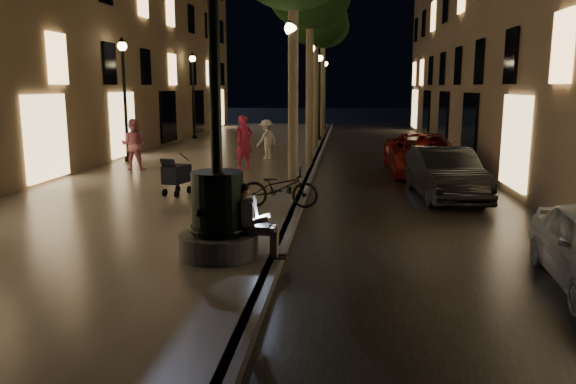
# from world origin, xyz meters

# --- Properties ---
(ground) EXTENTS (120.00, 120.00, 0.00)m
(ground) POSITION_xyz_m (0.00, 15.00, 0.00)
(ground) COLOR black
(ground) RESTS_ON ground
(cobble_lane) EXTENTS (6.00, 45.00, 0.02)m
(cobble_lane) POSITION_xyz_m (3.00, 15.00, 0.01)
(cobble_lane) COLOR black
(cobble_lane) RESTS_ON ground
(promenade) EXTENTS (8.00, 45.00, 0.20)m
(promenade) POSITION_xyz_m (-4.00, 15.00, 0.10)
(promenade) COLOR slate
(promenade) RESTS_ON ground
(curb_strip) EXTENTS (0.25, 45.00, 0.20)m
(curb_strip) POSITION_xyz_m (0.00, 15.00, 0.10)
(curb_strip) COLOR #59595B
(curb_strip) RESTS_ON ground
(fountain_lamppost) EXTENTS (1.40, 1.40, 5.21)m
(fountain_lamppost) POSITION_xyz_m (-1.00, 2.00, 1.21)
(fountain_lamppost) COLOR #59595B
(fountain_lamppost) RESTS_ON promenade
(seated_man_laptop) EXTENTS (0.93, 0.31, 1.30)m
(seated_man_laptop) POSITION_xyz_m (-0.39, 2.00, 0.89)
(seated_man_laptop) COLOR tan
(seated_man_laptop) RESTS_ON promenade
(tree_third) EXTENTS (3.00, 3.00, 7.20)m
(tree_third) POSITION_xyz_m (-0.30, 20.00, 6.14)
(tree_third) COLOR #6B604C
(tree_third) RESTS_ON promenade
(tree_far) EXTENTS (3.00, 3.00, 7.50)m
(tree_far) POSITION_xyz_m (-0.22, 26.00, 6.43)
(tree_far) COLOR #6B604C
(tree_far) RESTS_ON promenade
(lamp_curb_a) EXTENTS (0.36, 0.36, 4.81)m
(lamp_curb_a) POSITION_xyz_m (-0.30, 8.00, 3.24)
(lamp_curb_a) COLOR black
(lamp_curb_a) RESTS_ON promenade
(lamp_curb_b) EXTENTS (0.36, 0.36, 4.81)m
(lamp_curb_b) POSITION_xyz_m (-0.30, 16.00, 3.24)
(lamp_curb_b) COLOR black
(lamp_curb_b) RESTS_ON promenade
(lamp_curb_c) EXTENTS (0.36, 0.36, 4.81)m
(lamp_curb_c) POSITION_xyz_m (-0.30, 24.00, 3.24)
(lamp_curb_c) COLOR black
(lamp_curb_c) RESTS_ON promenade
(lamp_curb_d) EXTENTS (0.36, 0.36, 4.81)m
(lamp_curb_d) POSITION_xyz_m (-0.30, 32.00, 3.24)
(lamp_curb_d) COLOR black
(lamp_curb_d) RESTS_ON promenade
(lamp_left_b) EXTENTS (0.36, 0.36, 4.81)m
(lamp_left_b) POSITION_xyz_m (-7.40, 14.00, 3.24)
(lamp_left_b) COLOR black
(lamp_left_b) RESTS_ON promenade
(lamp_left_c) EXTENTS (0.36, 0.36, 4.81)m
(lamp_left_c) POSITION_xyz_m (-7.40, 24.00, 3.24)
(lamp_left_c) COLOR black
(lamp_left_c) RESTS_ON promenade
(stroller) EXTENTS (0.68, 1.14, 1.15)m
(stroller) POSITION_xyz_m (-3.39, 7.37, 0.77)
(stroller) COLOR black
(stroller) RESTS_ON promenade
(car_second) EXTENTS (1.92, 4.47, 1.43)m
(car_second) POSITION_xyz_m (4.00, 8.66, 0.72)
(car_second) COLOR black
(car_second) RESTS_ON ground
(car_third) EXTENTS (2.62, 5.38, 1.47)m
(car_third) POSITION_xyz_m (4.00, 13.00, 0.74)
(car_third) COLOR maroon
(car_third) RESTS_ON ground
(pedestrian_red) EXTENTS (0.83, 0.81, 1.92)m
(pedestrian_red) POSITION_xyz_m (-2.43, 12.45, 1.16)
(pedestrian_red) COLOR #C2264A
(pedestrian_red) RESTS_ON promenade
(pedestrian_pink) EXTENTS (0.91, 0.72, 1.82)m
(pedestrian_pink) POSITION_xyz_m (-6.28, 11.77, 1.11)
(pedestrian_pink) COLOR #C66985
(pedestrian_pink) RESTS_ON promenade
(pedestrian_white) EXTENTS (1.11, 1.18, 1.61)m
(pedestrian_white) POSITION_xyz_m (-2.03, 15.41, 1.00)
(pedestrian_white) COLOR white
(pedestrian_white) RESTS_ON promenade
(bicycle) EXTENTS (1.92, 0.72, 1.00)m
(bicycle) POSITION_xyz_m (-0.40, 6.05, 0.70)
(bicycle) COLOR black
(bicycle) RESTS_ON promenade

